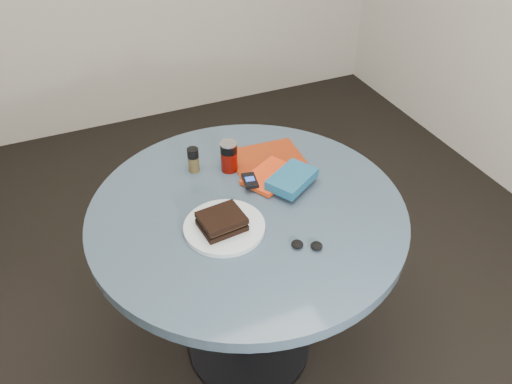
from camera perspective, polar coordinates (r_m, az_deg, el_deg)
name	(u,v)px	position (r m, az deg, el deg)	size (l,w,h in m)	color
ground	(249,347)	(2.13, -0.77, -17.25)	(4.00, 4.00, 0.00)	black
table	(248,244)	(1.68, -0.95, -5.95)	(1.00, 1.00, 0.75)	black
plate	(224,227)	(1.49, -3.63, -4.02)	(0.24, 0.24, 0.02)	silver
sandwich	(222,221)	(1.46, -3.94, -3.36)	(0.14, 0.12, 0.04)	black
soda_can	(229,156)	(1.69, -3.11, 4.08)	(0.07, 0.07, 0.11)	#640B05
pepper_grinder	(193,160)	(1.70, -7.16, 3.68)	(0.05, 0.05, 0.09)	#4B3E20
magazine	(266,158)	(1.78, 1.20, 3.91)	(0.25, 0.19, 0.00)	maroon
red_book	(270,176)	(1.67, 1.64, 1.84)	(0.18, 0.12, 0.02)	red
novel	(292,179)	(1.63, 4.13, 1.50)	(0.16, 0.11, 0.03)	navy
mp3_player	(250,181)	(1.63, -0.71, 1.32)	(0.06, 0.08, 0.01)	black
headphones	(307,245)	(1.44, 5.83, -6.06)	(0.10, 0.08, 0.02)	black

